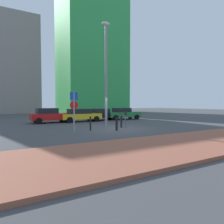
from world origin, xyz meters
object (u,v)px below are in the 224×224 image
(parked_car_black, at_px, (101,114))
(traffic_bollard_mid, at_px, (117,124))
(parked_car_green, at_px, (123,113))
(parked_car_yellow, at_px, (81,115))
(street_lamp, at_px, (106,68))
(parking_sign_post, at_px, (74,107))
(traffic_bollard_near, at_px, (90,124))
(traffic_bollard_far, at_px, (121,122))
(parked_car_red, at_px, (50,115))
(parking_meter, at_px, (125,117))

(parked_car_black, height_order, traffic_bollard_mid, parked_car_black)
(parked_car_green, xyz_separation_m, traffic_bollard_mid, (-5.72, -8.37, -0.28))
(parked_car_yellow, distance_m, street_lamp, 7.93)
(parked_car_black, height_order, street_lamp, street_lamp)
(parked_car_black, xyz_separation_m, parking_sign_post, (-5.89, -8.08, 1.06))
(traffic_bollard_mid, bearing_deg, traffic_bollard_near, 155.68)
(traffic_bollard_near, bearing_deg, traffic_bollard_far, 8.73)
(parked_car_red, relative_size, traffic_bollard_near, 3.96)
(parking_sign_post, bearing_deg, traffic_bollard_near, 12.05)
(traffic_bollard_far, bearing_deg, street_lamp, -178.91)
(parked_car_black, relative_size, parking_meter, 2.90)
(parking_sign_post, xyz_separation_m, traffic_bollard_near, (1.33, 0.28, -1.26))
(parking_meter, bearing_deg, parked_car_yellow, 100.36)
(traffic_bollard_near, relative_size, traffic_bollard_mid, 1.08)
(parked_car_yellow, bearing_deg, traffic_bollard_far, -78.98)
(parked_car_yellow, xyz_separation_m, parking_meter, (1.34, -7.34, 0.13))
(parked_car_red, bearing_deg, traffic_bollard_far, -57.42)
(parked_car_green, height_order, traffic_bollard_far, parked_car_green)
(parked_car_green, bearing_deg, traffic_bollard_far, -122.60)
(parked_car_yellow, bearing_deg, parked_car_green, 3.55)
(parked_car_red, relative_size, parking_sign_post, 1.48)
(street_lamp, bearing_deg, parking_sign_post, -165.97)
(parked_car_yellow, bearing_deg, traffic_bollard_near, -103.07)
(parking_sign_post, bearing_deg, parked_car_black, 53.89)
(parked_car_yellow, height_order, parking_sign_post, parking_sign_post)
(parking_meter, bearing_deg, traffic_bollard_far, 92.91)
(parked_car_red, xyz_separation_m, parked_car_black, (6.15, 0.18, -0.07))
(parked_car_black, distance_m, parking_meter, 8.09)
(parking_sign_post, relative_size, parking_meter, 2.07)
(parked_car_yellow, distance_m, parked_car_black, 2.95)
(parked_car_black, bearing_deg, traffic_bollard_far, -102.13)
(parking_meter, bearing_deg, traffic_bollard_near, 177.20)
(parking_sign_post, distance_m, parking_meter, 4.44)
(parking_sign_post, height_order, traffic_bollard_near, parking_sign_post)
(parked_car_black, bearing_deg, parked_car_yellow, -168.31)
(traffic_bollard_near, xyz_separation_m, traffic_bollard_mid, (1.80, -0.81, -0.04))
(parking_sign_post, xyz_separation_m, street_lamp, (2.86, 0.72, 3.10))
(traffic_bollard_mid, xyz_separation_m, traffic_bollard_far, (1.18, 1.27, 0.01))
(parked_car_green, height_order, parking_sign_post, parking_sign_post)
(parking_meter, xyz_separation_m, street_lamp, (-1.48, 0.58, 4.00))
(parking_meter, relative_size, traffic_bollard_far, 1.36)
(parking_sign_post, distance_m, traffic_bollard_mid, 3.44)
(parked_car_green, bearing_deg, parked_car_black, 175.49)
(parking_meter, xyz_separation_m, traffic_bollard_near, (-3.01, 0.15, -0.36))
(parked_car_red, distance_m, parked_car_black, 6.15)
(parked_car_yellow, relative_size, parking_sign_post, 1.57)
(parking_meter, distance_m, traffic_bollard_mid, 1.44)
(parked_car_red, xyz_separation_m, parking_meter, (4.60, -7.76, 0.09))
(parking_sign_post, relative_size, street_lamp, 0.34)
(parked_car_green, height_order, parking_meter, parked_car_green)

